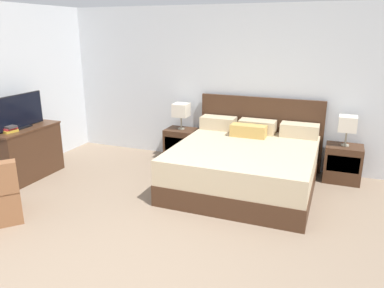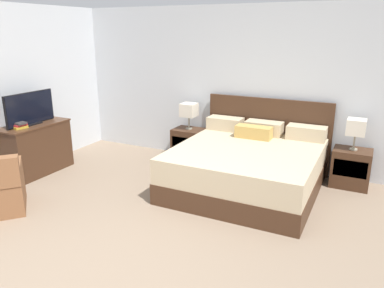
{
  "view_description": "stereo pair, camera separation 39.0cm",
  "coord_description": "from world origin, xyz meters",
  "px_view_note": "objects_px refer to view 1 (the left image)",
  "views": [
    {
      "loc": [
        1.65,
        -2.3,
        2.16
      ],
      "look_at": [
        -0.04,
        1.98,
        0.75
      ],
      "focal_mm": 35.0,
      "sensor_mm": 36.0,
      "label": 1
    },
    {
      "loc": [
        2.01,
        -2.14,
        2.16
      ],
      "look_at": [
        -0.04,
        1.98,
        0.75
      ],
      "focal_mm": 35.0,
      "sensor_mm": 36.0,
      "label": 2
    }
  ],
  "objects_px": {
    "dresser": "(26,152)",
    "book_red_cover": "(8,131)",
    "table_lamp_right": "(348,124)",
    "book_small_top": "(7,126)",
    "bed": "(245,164)",
    "nightstand_right": "(343,163)",
    "tv": "(19,112)",
    "nightstand_left": "(181,145)",
    "book_blue_cover": "(7,128)",
    "table_lamp_left": "(181,110)"
  },
  "relations": [
    {
      "from": "nightstand_right",
      "to": "dresser",
      "type": "relative_size",
      "value": 0.51
    },
    {
      "from": "nightstand_right",
      "to": "table_lamp_left",
      "type": "distance_m",
      "value": 2.66
    },
    {
      "from": "book_red_cover",
      "to": "book_blue_cover",
      "type": "xyz_separation_m",
      "value": [
        -0.01,
        0.0,
        0.03
      ]
    },
    {
      "from": "nightstand_right",
      "to": "book_blue_cover",
      "type": "distance_m",
      "value": 4.86
    },
    {
      "from": "bed",
      "to": "book_small_top",
      "type": "height_order",
      "value": "bed"
    },
    {
      "from": "dresser",
      "to": "tv",
      "type": "distance_m",
      "value": 0.62
    },
    {
      "from": "book_blue_cover",
      "to": "book_small_top",
      "type": "relative_size",
      "value": 0.86
    },
    {
      "from": "bed",
      "to": "book_small_top",
      "type": "distance_m",
      "value": 3.39
    },
    {
      "from": "bed",
      "to": "table_lamp_left",
      "type": "relative_size",
      "value": 4.58
    },
    {
      "from": "table_lamp_left",
      "to": "book_small_top",
      "type": "xyz_separation_m",
      "value": [
        -1.86,
        -1.86,
        -0.01
      ]
    },
    {
      "from": "table_lamp_right",
      "to": "dresser",
      "type": "bearing_deg",
      "value": -160.32
    },
    {
      "from": "dresser",
      "to": "book_red_cover",
      "type": "bearing_deg",
      "value": -87.21
    },
    {
      "from": "table_lamp_left",
      "to": "dresser",
      "type": "relative_size",
      "value": 0.41
    },
    {
      "from": "table_lamp_left",
      "to": "book_blue_cover",
      "type": "bearing_deg",
      "value": -135.21
    },
    {
      "from": "bed",
      "to": "nightstand_left",
      "type": "height_order",
      "value": "bed"
    },
    {
      "from": "dresser",
      "to": "book_red_cover",
      "type": "relative_size",
      "value": 4.91
    },
    {
      "from": "table_lamp_right",
      "to": "tv",
      "type": "bearing_deg",
      "value": -160.1
    },
    {
      "from": "table_lamp_left",
      "to": "book_red_cover",
      "type": "xyz_separation_m",
      "value": [
        -1.86,
        -1.86,
        -0.07
      ]
    },
    {
      "from": "table_lamp_right",
      "to": "book_red_cover",
      "type": "height_order",
      "value": "table_lamp_right"
    },
    {
      "from": "nightstand_right",
      "to": "tv",
      "type": "bearing_deg",
      "value": -160.11
    },
    {
      "from": "bed",
      "to": "table_lamp_right",
      "type": "bearing_deg",
      "value": 29.39
    },
    {
      "from": "nightstand_right",
      "to": "book_small_top",
      "type": "bearing_deg",
      "value": -157.36
    },
    {
      "from": "nightstand_left",
      "to": "book_blue_cover",
      "type": "xyz_separation_m",
      "value": [
        -1.87,
        -1.86,
        0.56
      ]
    },
    {
      "from": "dresser",
      "to": "table_lamp_right",
      "type": "bearing_deg",
      "value": 19.68
    },
    {
      "from": "nightstand_right",
      "to": "book_small_top",
      "type": "xyz_separation_m",
      "value": [
        -4.45,
        -1.86,
        0.59
      ]
    },
    {
      "from": "table_lamp_right",
      "to": "book_small_top",
      "type": "distance_m",
      "value": 4.82
    },
    {
      "from": "table_lamp_left",
      "to": "book_red_cover",
      "type": "distance_m",
      "value": 2.63
    },
    {
      "from": "book_red_cover",
      "to": "book_small_top",
      "type": "xyz_separation_m",
      "value": [
        -0.01,
        0.0,
        0.06
      ]
    },
    {
      "from": "tv",
      "to": "dresser",
      "type": "bearing_deg",
      "value": 97.84
    },
    {
      "from": "tv",
      "to": "book_small_top",
      "type": "distance_m",
      "value": 0.29
    },
    {
      "from": "dresser",
      "to": "book_small_top",
      "type": "relative_size",
      "value": 4.13
    },
    {
      "from": "book_red_cover",
      "to": "nightstand_right",
      "type": "bearing_deg",
      "value": 22.67
    },
    {
      "from": "book_red_cover",
      "to": "tv",
      "type": "bearing_deg",
      "value": 92.41
    },
    {
      "from": "nightstand_left",
      "to": "table_lamp_left",
      "type": "height_order",
      "value": "table_lamp_left"
    },
    {
      "from": "book_small_top",
      "to": "table_lamp_left",
      "type": "bearing_deg",
      "value": 44.91
    },
    {
      "from": "table_lamp_right",
      "to": "tv",
      "type": "relative_size",
      "value": 0.51
    },
    {
      "from": "table_lamp_left",
      "to": "book_blue_cover",
      "type": "height_order",
      "value": "table_lamp_left"
    },
    {
      "from": "tv",
      "to": "book_small_top",
      "type": "relative_size",
      "value": 3.32
    },
    {
      "from": "book_red_cover",
      "to": "book_small_top",
      "type": "relative_size",
      "value": 0.84
    },
    {
      "from": "table_lamp_right",
      "to": "nightstand_right",
      "type": "bearing_deg",
      "value": -90.0
    },
    {
      "from": "table_lamp_right",
      "to": "book_small_top",
      "type": "bearing_deg",
      "value": -157.35
    },
    {
      "from": "book_red_cover",
      "to": "book_blue_cover",
      "type": "height_order",
      "value": "book_blue_cover"
    },
    {
      "from": "tv",
      "to": "book_blue_cover",
      "type": "height_order",
      "value": "tv"
    },
    {
      "from": "table_lamp_left",
      "to": "table_lamp_right",
      "type": "distance_m",
      "value": 2.59
    },
    {
      "from": "bed",
      "to": "book_red_cover",
      "type": "height_order",
      "value": "bed"
    },
    {
      "from": "book_blue_cover",
      "to": "nightstand_right",
      "type": "bearing_deg",
      "value": 22.6
    },
    {
      "from": "nightstand_right",
      "to": "tv",
      "type": "xyz_separation_m",
      "value": [
        -4.46,
        -1.61,
        0.74
      ]
    },
    {
      "from": "table_lamp_right",
      "to": "book_blue_cover",
      "type": "xyz_separation_m",
      "value": [
        -4.46,
        -1.86,
        -0.04
      ]
    },
    {
      "from": "table_lamp_left",
      "to": "tv",
      "type": "distance_m",
      "value": 2.47
    },
    {
      "from": "nightstand_right",
      "to": "book_red_cover",
      "type": "relative_size",
      "value": 2.51
    }
  ]
}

